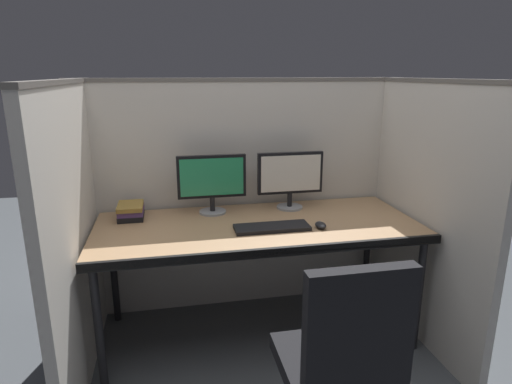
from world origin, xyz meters
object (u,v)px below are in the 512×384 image
Objects in this scene: monitor_left at (212,180)px; computer_mouse at (321,225)px; book_stack at (131,211)px; monitor_right at (290,176)px; keyboard_main at (272,227)px; desk at (258,232)px.

monitor_left is 0.73m from computer_mouse.
monitor_left is 1.97× the size of book_stack.
monitor_right is at bearing -0.08° from book_stack.
book_stack is (-0.80, 0.37, 0.03)m from keyboard_main.
desk is at bearing 120.34° from keyboard_main.
computer_mouse is 1.16m from book_stack.
desk is 4.42× the size of keyboard_main.
monitor_left reaches higher than computer_mouse.
computer_mouse is (0.58, -0.40, -0.20)m from monitor_left.
book_stack is (-1.08, 0.40, 0.03)m from computer_mouse.
computer_mouse is (0.34, -0.14, 0.07)m from desk.
desk is 0.13m from keyboard_main.
desk is 19.79× the size of computer_mouse.
monitor_left is at bearing 179.85° from monitor_right.
book_stack reaches higher than keyboard_main.
book_stack is at bearing 179.92° from monitor_right.
monitor_left reaches higher than book_stack.
book_stack is at bearing 160.30° from desk.
desk is 0.45m from monitor_left.
keyboard_main reaches higher than desk.
keyboard_main is at bearing -59.66° from desk.
monitor_right is 0.45m from computer_mouse.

